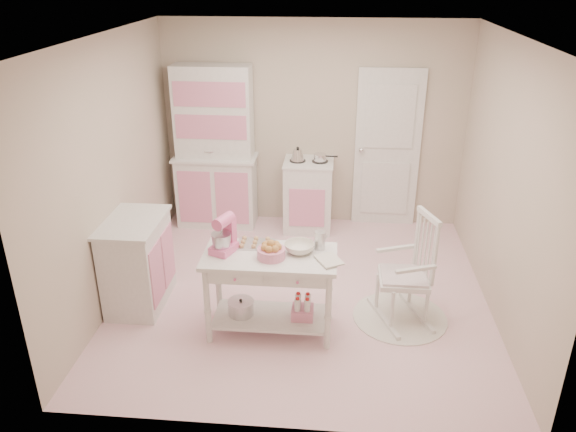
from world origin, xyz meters
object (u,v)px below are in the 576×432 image
(stand_mixer, at_px, (223,235))
(bread_basket, at_px, (271,253))
(hutch, at_px, (215,148))
(rocking_chair, at_px, (404,269))
(stove, at_px, (308,195))
(work_table, at_px, (270,293))
(base_cabinet, at_px, (138,262))

(stand_mixer, bearing_deg, bread_basket, 13.33)
(hutch, xyz_separation_m, rocking_chair, (2.22, -2.03, -0.49))
(hutch, distance_m, bread_basket, 2.59)
(stand_mixer, xyz_separation_m, bread_basket, (0.44, -0.07, -0.12))
(stove, distance_m, stand_mixer, 2.40)
(hutch, xyz_separation_m, work_table, (0.98, -2.33, -0.64))
(work_table, height_order, stand_mixer, stand_mixer)
(rocking_chair, bearing_deg, hutch, 116.98)
(rocking_chair, relative_size, stand_mixer, 3.24)
(hutch, relative_size, work_table, 1.73)
(rocking_chair, relative_size, work_table, 0.92)
(bread_basket, bearing_deg, base_cabinet, 163.93)
(hutch, bearing_deg, stove, -2.39)
(stand_mixer, bearing_deg, work_table, 19.64)
(stand_mixer, bearing_deg, base_cabinet, -176.79)
(rocking_chair, distance_m, bread_basket, 1.30)
(stove, height_order, base_cabinet, same)
(work_table, relative_size, bread_basket, 4.80)
(rocking_chair, height_order, work_table, rocking_chair)
(hutch, bearing_deg, rocking_chair, -42.42)
(rocking_chair, bearing_deg, bread_basket, 175.40)
(base_cabinet, xyz_separation_m, stand_mixer, (0.95, -0.33, 0.51))
(rocking_chair, distance_m, stand_mixer, 1.74)
(stove, bearing_deg, stand_mixer, -105.83)
(stove, relative_size, work_table, 0.77)
(work_table, distance_m, bread_basket, 0.45)
(base_cabinet, relative_size, bread_basket, 3.68)
(stand_mixer, distance_m, bread_basket, 0.46)
(work_table, bearing_deg, base_cabinet, 165.65)
(rocking_chair, bearing_deg, base_cabinet, 158.27)
(base_cabinet, bearing_deg, stove, 50.39)
(stove, bearing_deg, hutch, 177.61)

